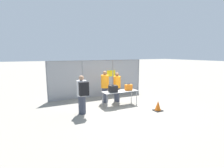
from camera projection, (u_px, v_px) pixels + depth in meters
name	position (u px, v px, depth m)	size (l,w,h in m)	color
ground_plane	(117.00, 107.00, 8.93)	(120.00, 120.00, 0.00)	gray
fence_section	(98.00, 78.00, 10.94)	(6.16, 0.07, 2.28)	gray
inspection_table	(120.00, 92.00, 9.05)	(1.85, 0.63, 0.76)	#B2B2AD
suitcase_black	(113.00, 89.00, 8.78)	(0.43, 0.39, 0.36)	black
suitcase_orange	(129.00, 87.00, 9.20)	(0.40, 0.25, 0.33)	orange
traveler_hooded	(82.00, 93.00, 7.67)	(0.43, 0.67, 1.74)	#383D4C
security_worker_near	(117.00, 87.00, 9.78)	(0.41, 0.41, 1.65)	#383D4C
security_worker_far	(105.00, 86.00, 9.55)	(0.43, 0.43, 1.75)	#383D4C
utility_trailer	(100.00, 84.00, 13.60)	(4.09, 2.21, 0.61)	silver
traffic_cone	(158.00, 106.00, 8.25)	(0.38, 0.38, 0.48)	black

